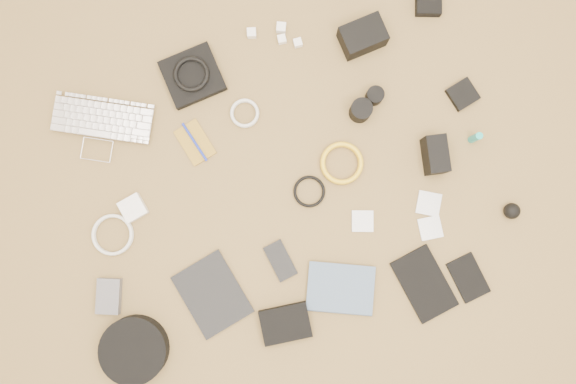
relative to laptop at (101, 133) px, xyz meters
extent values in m
cube|color=olive|center=(0.54, -0.33, -0.03)|extent=(4.00, 4.00, 0.04)
imported|color=silver|center=(0.00, 0.00, 0.00)|extent=(0.38, 0.33, 0.03)
cube|color=black|center=(0.33, 0.11, 0.00)|extent=(0.20, 0.19, 0.03)
torus|color=black|center=(0.33, 0.11, 0.03)|extent=(0.14, 0.14, 0.01)
cube|color=white|center=(0.55, 0.21, 0.00)|extent=(0.03, 0.03, 0.03)
cube|color=white|center=(0.64, 0.17, 0.00)|extent=(0.03, 0.03, 0.02)
cube|color=white|center=(0.65, 0.20, 0.00)|extent=(0.04, 0.04, 0.03)
cube|color=white|center=(0.69, 0.14, 0.00)|extent=(0.03, 0.03, 0.02)
cube|color=black|center=(0.90, 0.10, 0.03)|extent=(0.15, 0.12, 0.08)
cube|color=black|center=(1.14, 0.18, 0.00)|extent=(0.10, 0.11, 0.03)
cube|color=olive|center=(0.29, -0.10, -0.01)|extent=(0.12, 0.15, 0.01)
cylinder|color=#1424A7|center=(0.29, -0.10, 0.00)|extent=(0.06, 0.14, 0.01)
torus|color=silver|center=(0.47, -0.05, -0.01)|extent=(0.11, 0.11, 0.01)
cylinder|color=black|center=(0.83, -0.13, 0.02)|extent=(0.09, 0.09, 0.07)
cylinder|color=black|center=(0.89, -0.09, 0.01)|extent=(0.06, 0.06, 0.05)
cube|color=black|center=(1.18, -0.15, 0.00)|extent=(0.10, 0.10, 0.02)
cube|color=white|center=(0.05, -0.26, 0.00)|extent=(0.09, 0.09, 0.03)
torus|color=silver|center=(-0.03, -0.33, -0.01)|extent=(0.17, 0.17, 0.01)
torus|color=black|center=(0.61, -0.34, -0.01)|extent=(0.12, 0.12, 0.01)
torus|color=gold|center=(0.74, -0.28, 0.00)|extent=(0.18, 0.18, 0.02)
cube|color=black|center=(1.03, -0.32, 0.03)|extent=(0.08, 0.13, 0.09)
cylinder|color=teal|center=(1.17, -0.30, 0.03)|extent=(0.03, 0.03, 0.08)
cube|color=#525256|center=(-0.08, -0.52, 0.00)|extent=(0.10, 0.13, 0.03)
cube|color=black|center=(0.24, -0.59, -0.01)|extent=(0.24, 0.27, 0.01)
cube|color=black|center=(0.47, -0.54, -0.01)|extent=(0.09, 0.14, 0.01)
cube|color=silver|center=(0.76, -0.48, -0.01)|extent=(0.08, 0.08, 0.01)
cube|color=silver|center=(0.97, -0.55, -0.01)|extent=(0.07, 0.07, 0.01)
cube|color=silver|center=(0.98, -0.47, -0.01)|extent=(0.10, 0.10, 0.01)
sphere|color=black|center=(1.23, -0.55, 0.01)|extent=(0.07, 0.07, 0.05)
cylinder|color=black|center=(-0.04, -0.70, 0.02)|extent=(0.28, 0.28, 0.06)
cube|color=black|center=(0.44, -0.73, 0.01)|extent=(0.16, 0.11, 0.04)
imported|color=#475D79|center=(0.61, -0.74, 0.00)|extent=(0.25, 0.22, 0.02)
cube|color=black|center=(0.90, -0.72, -0.01)|extent=(0.18, 0.24, 0.02)
cube|color=black|center=(1.05, -0.73, -0.01)|extent=(0.12, 0.16, 0.01)
camera|label=1|loc=(0.52, -0.43, 1.80)|focal=35.00mm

